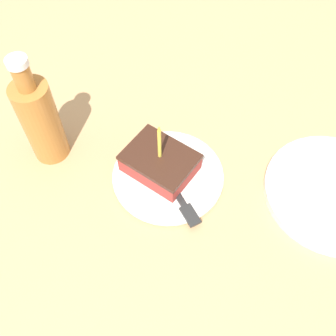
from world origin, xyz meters
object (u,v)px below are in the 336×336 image
object	(u,v)px
plate	(168,176)
bottle	(40,120)
cake_slice	(160,162)
side_plate	(333,192)
fork	(177,195)

from	to	relation	value
plate	bottle	xyz separation A→B (m)	(-0.09, 0.24, 0.09)
cake_slice	side_plate	size ratio (longest dim) A/B	0.51
bottle	side_plate	bearing A→B (deg)	-65.16
plate	bottle	world-z (taller)	bottle
bottle	plate	bearing A→B (deg)	-69.93
bottle	side_plate	distance (m)	0.58
side_plate	bottle	bearing A→B (deg)	114.84
fork	plate	bearing A→B (deg)	55.83
cake_slice	side_plate	bearing A→B (deg)	-63.33
plate	fork	world-z (taller)	fork
fork	side_plate	size ratio (longest dim) A/B	0.61
plate	side_plate	size ratio (longest dim) A/B	0.84
plate	side_plate	world-z (taller)	side_plate
cake_slice	plate	bearing A→B (deg)	-94.81
fork	side_plate	world-z (taller)	same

